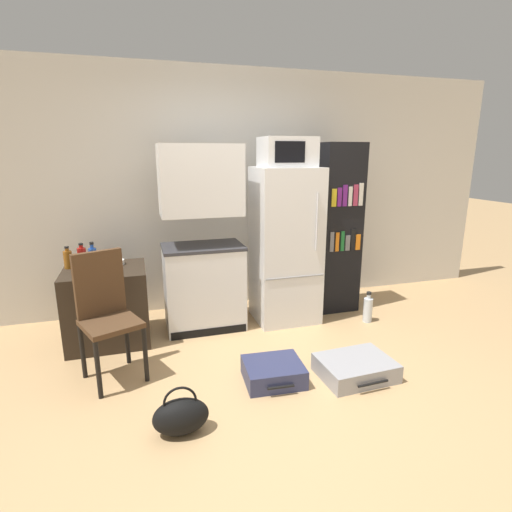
{
  "coord_description": "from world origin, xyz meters",
  "views": [
    {
      "loc": [
        -1.02,
        -2.51,
        1.75
      ],
      "look_at": [
        -0.01,
        0.85,
        0.85
      ],
      "focal_mm": 28.0,
      "sensor_mm": 36.0,
      "label": 1
    }
  ],
  "objects_px": {
    "side_table": "(108,305)",
    "chair": "(105,306)",
    "bottle_amber_beer": "(68,259)",
    "bookshelf": "(338,229)",
    "microwave": "(287,152)",
    "suitcase_large_flat": "(273,372)",
    "bottle_ketchup_red": "(82,256)",
    "suitcase_small_flat": "(355,368)",
    "bottle_blue_soda": "(93,259)",
    "refrigerator": "(285,246)",
    "water_bottle_front": "(368,309)",
    "handbag": "(181,416)",
    "kitchen_hutch": "(203,246)",
    "bowl": "(115,262)"
  },
  "relations": [
    {
      "from": "water_bottle_front",
      "to": "bottle_blue_soda",
      "type": "bearing_deg",
      "value": 173.87
    },
    {
      "from": "bookshelf",
      "to": "chair",
      "type": "bearing_deg",
      "value": -161.85
    },
    {
      "from": "microwave",
      "to": "bowl",
      "type": "bearing_deg",
      "value": 176.78
    },
    {
      "from": "chair",
      "to": "suitcase_large_flat",
      "type": "xyz_separation_m",
      "value": [
        1.23,
        -0.47,
        -0.52
      ]
    },
    {
      "from": "microwave",
      "to": "chair",
      "type": "distance_m",
      "value": 2.22
    },
    {
      "from": "bottle_ketchup_red",
      "to": "refrigerator",
      "type": "bearing_deg",
      "value": -5.06
    },
    {
      "from": "bowl",
      "to": "suitcase_small_flat",
      "type": "bearing_deg",
      "value": -36.93
    },
    {
      "from": "bottle_ketchup_red",
      "to": "suitcase_small_flat",
      "type": "xyz_separation_m",
      "value": [
        2.13,
        -1.46,
        -0.73
      ]
    },
    {
      "from": "bookshelf",
      "to": "handbag",
      "type": "distance_m",
      "value": 2.7
    },
    {
      "from": "bookshelf",
      "to": "bowl",
      "type": "bearing_deg",
      "value": -179.55
    },
    {
      "from": "chair",
      "to": "water_bottle_front",
      "type": "height_order",
      "value": "chair"
    },
    {
      "from": "chair",
      "to": "handbag",
      "type": "distance_m",
      "value": 1.1
    },
    {
      "from": "bookshelf",
      "to": "water_bottle_front",
      "type": "bearing_deg",
      "value": -71.89
    },
    {
      "from": "bottle_amber_beer",
      "to": "water_bottle_front",
      "type": "relative_size",
      "value": 0.63
    },
    {
      "from": "bottle_blue_soda",
      "to": "bottle_ketchup_red",
      "type": "relative_size",
      "value": 1.26
    },
    {
      "from": "bowl",
      "to": "handbag",
      "type": "relative_size",
      "value": 0.46
    },
    {
      "from": "microwave",
      "to": "bottle_blue_soda",
      "type": "height_order",
      "value": "microwave"
    },
    {
      "from": "refrigerator",
      "to": "bottle_ketchup_red",
      "type": "relative_size",
      "value": 7.68
    },
    {
      "from": "side_table",
      "to": "refrigerator",
      "type": "relative_size",
      "value": 0.45
    },
    {
      "from": "refrigerator",
      "to": "suitcase_large_flat",
      "type": "distance_m",
      "value": 1.47
    },
    {
      "from": "bookshelf",
      "to": "microwave",
      "type": "bearing_deg",
      "value": -170.24
    },
    {
      "from": "bookshelf",
      "to": "suitcase_small_flat",
      "type": "distance_m",
      "value": 1.73
    },
    {
      "from": "kitchen_hutch",
      "to": "water_bottle_front",
      "type": "bearing_deg",
      "value": -13.09
    },
    {
      "from": "bookshelf",
      "to": "bottle_ketchup_red",
      "type": "xyz_separation_m",
      "value": [
        -2.67,
        0.06,
        -0.13
      ]
    },
    {
      "from": "bookshelf",
      "to": "bottle_blue_soda",
      "type": "distance_m",
      "value": 2.55
    },
    {
      "from": "water_bottle_front",
      "to": "bookshelf",
      "type": "bearing_deg",
      "value": 108.11
    },
    {
      "from": "refrigerator",
      "to": "bowl",
      "type": "xyz_separation_m",
      "value": [
        -1.7,
        0.09,
        -0.07
      ]
    },
    {
      "from": "refrigerator",
      "to": "handbag",
      "type": "xyz_separation_m",
      "value": [
        -1.29,
        -1.57,
        -0.69
      ]
    },
    {
      "from": "microwave",
      "to": "bookshelf",
      "type": "height_order",
      "value": "microwave"
    },
    {
      "from": "suitcase_large_flat",
      "to": "side_table",
      "type": "bearing_deg",
      "value": 142.46
    },
    {
      "from": "bottle_amber_beer",
      "to": "suitcase_small_flat",
      "type": "bearing_deg",
      "value": -31.35
    },
    {
      "from": "bookshelf",
      "to": "handbag",
      "type": "height_order",
      "value": "bookshelf"
    },
    {
      "from": "microwave",
      "to": "bookshelf",
      "type": "xyz_separation_m",
      "value": [
        0.66,
        0.11,
        -0.83
      ]
    },
    {
      "from": "side_table",
      "to": "bowl",
      "type": "height_order",
      "value": "bowl"
    },
    {
      "from": "bottle_ketchup_red",
      "to": "suitcase_large_flat",
      "type": "relative_size",
      "value": 0.44
    },
    {
      "from": "handbag",
      "to": "kitchen_hutch",
      "type": "bearing_deg",
      "value": 75.08
    },
    {
      "from": "side_table",
      "to": "bottle_amber_beer",
      "type": "xyz_separation_m",
      "value": [
        -0.31,
        0.11,
        0.45
      ]
    },
    {
      "from": "side_table",
      "to": "kitchen_hutch",
      "type": "height_order",
      "value": "kitchen_hutch"
    },
    {
      "from": "bowl",
      "to": "water_bottle_front",
      "type": "distance_m",
      "value": 2.63
    },
    {
      "from": "bowl",
      "to": "chair",
      "type": "bearing_deg",
      "value": -94.32
    },
    {
      "from": "chair",
      "to": "water_bottle_front",
      "type": "xyz_separation_m",
      "value": [
        2.58,
        0.33,
        -0.45
      ]
    },
    {
      "from": "bottle_blue_soda",
      "to": "suitcase_large_flat",
      "type": "bearing_deg",
      "value": -38.89
    },
    {
      "from": "kitchen_hutch",
      "to": "microwave",
      "type": "height_order",
      "value": "microwave"
    },
    {
      "from": "suitcase_large_flat",
      "to": "handbag",
      "type": "xyz_separation_m",
      "value": [
        -0.77,
        -0.41,
        0.05
      ]
    },
    {
      "from": "bottle_ketchup_red",
      "to": "bottle_amber_beer",
      "type": "distance_m",
      "value": 0.15
    },
    {
      "from": "side_table",
      "to": "chair",
      "type": "xyz_separation_m",
      "value": [
        0.04,
        -0.65,
        0.24
      ]
    },
    {
      "from": "kitchen_hutch",
      "to": "bottle_amber_beer",
      "type": "distance_m",
      "value": 1.25
    },
    {
      "from": "kitchen_hutch",
      "to": "bookshelf",
      "type": "distance_m",
      "value": 1.54
    },
    {
      "from": "microwave",
      "to": "handbag",
      "type": "relative_size",
      "value": 1.45
    },
    {
      "from": "bottle_amber_beer",
      "to": "suitcase_small_flat",
      "type": "height_order",
      "value": "bottle_amber_beer"
    }
  ]
}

